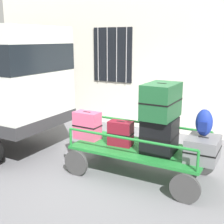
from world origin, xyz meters
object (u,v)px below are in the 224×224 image
Objects in this scene: suitcase_left_bottom at (87,125)px; suitcase_midleft_bottom at (121,133)px; luggage_cart at (139,153)px; backpack at (204,123)px; suitcase_center_bottom at (159,135)px; suitcase_midright_bottom at (203,149)px; suitcase_center_middle at (161,101)px.

suitcase_left_bottom reaches higher than suitcase_midleft_bottom.
luggage_cart is 1.31m from backpack.
suitcase_midright_bottom is at bearing -1.02° from suitcase_center_bottom.
suitcase_midright_bottom is (2.23, -0.01, -0.08)m from suitcase_left_bottom.
backpack reaches higher than suitcase_left_bottom.
backpack is (0.72, 0.04, 0.31)m from suitcase_center_bottom.
suitcase_center_middle reaches higher than suitcase_midright_bottom.
luggage_cart is 4.56× the size of suitcase_left_bottom.
luggage_cart is 5.38× the size of suitcase_midleft_bottom.
suitcase_left_bottom is 0.71× the size of suitcase_center_middle.
suitcase_left_bottom is at bearing -179.78° from suitcase_center_bottom.
luggage_cart is 4.04× the size of suitcase_midright_bottom.
suitcase_center_middle reaches higher than suitcase_center_bottom.
suitcase_center_middle reaches higher than suitcase_midleft_bottom.
suitcase_left_bottom is at bearing -179.15° from luggage_cart.
suitcase_left_bottom is 0.75m from suitcase_midleft_bottom.
suitcase_left_bottom is (-1.12, -0.02, 0.37)m from luggage_cart.
suitcase_left_bottom is at bearing -178.71° from backpack.
suitcase_midleft_bottom reaches higher than suitcase_midright_bottom.
suitcase_midleft_bottom is at bearing -178.36° from suitcase_center_bottom.
suitcase_center_middle is 0.78m from backpack.
suitcase_center_middle is 1.75× the size of backpack.
backpack is at bearing 3.48° from suitcase_center_bottom.
backpack is (0.72, 0.03, -0.29)m from suitcase_center_middle.
suitcase_center_bottom reaches higher than suitcase_left_bottom.
luggage_cart is at bearing 0.85° from suitcase_left_bottom.
luggage_cart is at bearing -179.91° from suitcase_center_middle.
suitcase_midright_bottom is (0.74, -0.01, -0.11)m from suitcase_center_bottom.
suitcase_center_middle is at bearing 0.09° from luggage_cart.
suitcase_center_middle is at bearing 0.66° from suitcase_left_bottom.
luggage_cart is 1.18m from suitcase_left_bottom.
suitcase_left_bottom is at bearing -179.34° from suitcase_center_middle.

